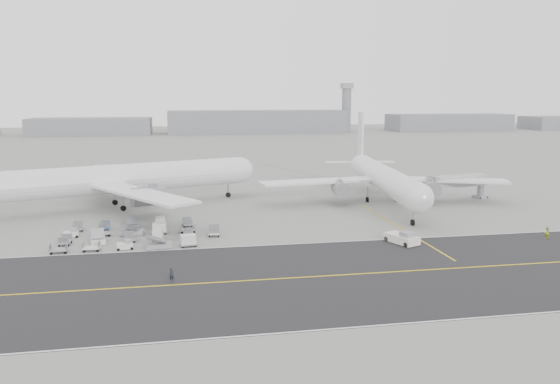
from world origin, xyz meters
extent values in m
plane|color=gray|center=(0.00, 0.00, 0.00)|extent=(700.00, 700.00, 0.00)
cube|color=#27272A|center=(5.00, -18.00, 0.01)|extent=(220.00, 32.00, 0.02)
cube|color=gold|center=(5.00, -18.00, 0.03)|extent=(220.00, 0.30, 0.01)
cube|color=silver|center=(5.00, -2.20, 0.03)|extent=(220.00, 0.25, 0.01)
cube|color=silver|center=(5.00, -33.80, 0.03)|extent=(220.00, 0.25, 0.01)
cube|color=gold|center=(30.00, 5.00, 0.02)|extent=(0.30, 40.00, 0.01)
cylinder|color=gray|center=(100.00, 265.00, 14.00)|extent=(6.00, 6.00, 28.00)
cube|color=gray|center=(100.00, 265.00, 29.50)|extent=(7.00, 7.00, 3.50)
cylinder|color=silver|center=(-18.48, 32.25, 6.07)|extent=(50.75, 22.61, 5.92)
sphere|color=silver|center=(5.92, 40.76, 6.07)|extent=(5.81, 5.81, 5.81)
cube|color=silver|center=(-14.53, 17.10, 5.33)|extent=(20.81, 27.18, 0.45)
cube|color=silver|center=(-24.80, 46.56, 5.33)|extent=(8.86, 28.82, 0.45)
cylinder|color=gray|center=(-13.76, 22.55, 3.85)|extent=(7.16, 5.54, 3.67)
cylinder|color=gray|center=(-20.81, 42.78, 3.85)|extent=(7.16, 5.54, 3.67)
cylinder|color=black|center=(2.95, 39.72, 0.56)|extent=(1.22, 0.84, 1.12)
cylinder|color=black|center=(-19.09, 28.27, 0.56)|extent=(1.22, 0.84, 1.12)
cylinder|color=black|center=(-21.43, 34.98, 0.56)|extent=(1.22, 0.84, 1.12)
cylinder|color=gray|center=(2.95, 39.72, 2.11)|extent=(0.36, 0.36, 3.11)
cylinder|color=silver|center=(35.21, 26.38, 5.45)|extent=(10.54, 46.69, 5.32)
sphere|color=silver|center=(32.58, 3.34, 5.45)|extent=(5.21, 5.21, 5.21)
cone|color=silver|center=(37.96, 50.55, 5.85)|extent=(5.78, 9.53, 4.79)
cube|color=silver|center=(38.02, 51.11, 13.20)|extent=(1.07, 5.11, 11.31)
cube|color=silver|center=(33.42, 51.92, 5.98)|extent=(8.72, 3.49, 0.25)
cube|color=silver|center=(42.69, 50.86, 5.98)|extent=(8.72, 3.49, 0.25)
cube|color=silver|center=(21.42, 29.09, 4.79)|extent=(25.98, 8.93, 0.45)
cube|color=silver|center=(49.24, 25.92, 4.79)|extent=(25.82, 14.21, 0.45)
cylinder|color=gray|center=(25.52, 26.34, 3.46)|extent=(3.92, 5.99, 3.30)
cylinder|color=gray|center=(44.63, 24.17, 3.46)|extent=(3.92, 5.99, 3.30)
cylinder|color=black|center=(32.90, 6.15, 0.58)|extent=(0.63, 1.20, 1.15)
cylinder|color=black|center=(32.23, 28.43, 0.58)|extent=(0.63, 1.20, 1.15)
cylinder|color=black|center=(38.57, 27.70, 0.58)|extent=(0.63, 1.20, 1.15)
cylinder|color=gray|center=(32.90, 6.15, 1.97)|extent=(0.36, 0.36, 2.79)
cube|color=silver|center=(26.27, -4.78, 0.75)|extent=(4.55, 6.09, 1.24)
cube|color=gray|center=(26.74, -5.92, 1.68)|extent=(2.48, 2.38, 0.80)
cylinder|color=gray|center=(24.99, -1.67, 0.44)|extent=(1.01, 2.18, 0.14)
cylinder|color=black|center=(26.02, -7.18, 0.40)|extent=(0.63, 0.87, 0.80)
cylinder|color=black|center=(28.15, -6.30, 0.40)|extent=(0.63, 0.87, 0.80)
cylinder|color=black|center=(24.40, -3.25, 0.40)|extent=(0.63, 0.87, 0.80)
cylinder|color=black|center=(26.52, -2.37, 0.40)|extent=(0.63, 0.87, 0.80)
cylinder|color=gray|center=(58.98, 28.52, 1.89)|extent=(1.51, 1.51, 3.78)
cube|color=gray|center=(58.98, 28.52, 0.33)|extent=(2.95, 2.95, 0.66)
cube|color=#B1B0B5|center=(52.53, 27.03, 4.35)|extent=(14.42, 5.79, 2.46)
cube|color=gray|center=(45.90, 25.49, 4.35)|extent=(1.79, 3.20, 2.84)
cylinder|color=black|center=(59.76, 29.77, 0.28)|extent=(0.40, 0.62, 0.57)
imported|color=black|center=(-8.88, -16.74, 0.88)|extent=(0.74, 0.60, 1.77)
imported|color=#AFB915|center=(50.52, -6.13, 0.95)|extent=(1.00, 0.82, 1.90)
camera|label=1|loc=(-7.19, -82.75, 22.67)|focal=35.00mm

